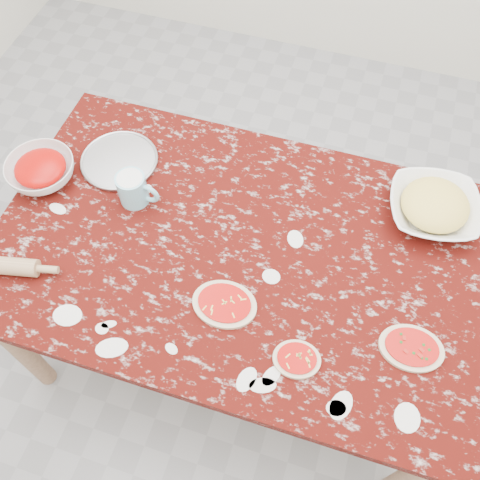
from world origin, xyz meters
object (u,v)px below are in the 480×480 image
(worktable, at_px, (240,261))
(flour_mug, at_px, (134,189))
(sauce_bowl, at_px, (42,171))
(pizza_tray, at_px, (120,161))
(cheese_bowl, at_px, (433,208))

(worktable, bearing_deg, flour_mug, 168.65)
(sauce_bowl, xyz_separation_m, flour_mug, (0.35, 0.01, 0.02))
(pizza_tray, height_order, cheese_bowl, cheese_bowl)
(worktable, height_order, cheese_bowl, cheese_bowl)
(pizza_tray, xyz_separation_m, flour_mug, (0.12, -0.14, 0.05))
(worktable, xyz_separation_m, sauce_bowl, (-0.74, 0.07, 0.12))
(sauce_bowl, relative_size, flour_mug, 1.60)
(sauce_bowl, relative_size, cheese_bowl, 0.80)
(pizza_tray, bearing_deg, flour_mug, -47.63)
(pizza_tray, relative_size, cheese_bowl, 0.91)
(flour_mug, bearing_deg, pizza_tray, 132.37)
(flour_mug, bearing_deg, sauce_bowl, -178.69)
(cheese_bowl, bearing_deg, sauce_bowl, -169.42)
(pizza_tray, distance_m, sauce_bowl, 0.27)
(pizza_tray, xyz_separation_m, sauce_bowl, (-0.22, -0.14, 0.03))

